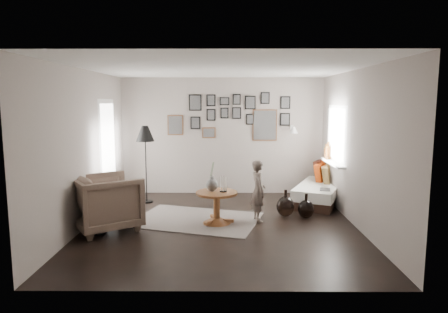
{
  "coord_description": "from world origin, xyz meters",
  "views": [
    {
      "loc": [
        0.09,
        -6.54,
        2.07
      ],
      "look_at": [
        0.05,
        0.5,
        1.1
      ],
      "focal_mm": 32.0,
      "sensor_mm": 36.0,
      "label": 1
    }
  ],
  "objects_px": {
    "daybed": "(318,189)",
    "magazine_basket": "(95,220)",
    "vase": "(212,182)",
    "child": "(258,191)",
    "pedestal_table": "(217,209)",
    "armchair": "(106,202)",
    "floor_lamp": "(145,136)",
    "demijohn_large": "(285,206)",
    "demijohn_small": "(306,209)"
  },
  "relations": [
    {
      "from": "pedestal_table",
      "to": "demijohn_large",
      "type": "xyz_separation_m",
      "value": [
        1.24,
        0.44,
        -0.07
      ]
    },
    {
      "from": "floor_lamp",
      "to": "child",
      "type": "relative_size",
      "value": 1.47
    },
    {
      "from": "pedestal_table",
      "to": "vase",
      "type": "height_order",
      "value": "vase"
    },
    {
      "from": "vase",
      "to": "demijohn_large",
      "type": "distance_m",
      "value": 1.48
    },
    {
      "from": "armchair",
      "to": "demijohn_small",
      "type": "relative_size",
      "value": 2.21
    },
    {
      "from": "armchair",
      "to": "floor_lamp",
      "type": "xyz_separation_m",
      "value": [
        0.29,
        1.78,
        0.92
      ]
    },
    {
      "from": "floor_lamp",
      "to": "demijohn_small",
      "type": "distance_m",
      "value": 3.49
    },
    {
      "from": "daybed",
      "to": "pedestal_table",
      "type": "bearing_deg",
      "value": -120.21
    },
    {
      "from": "magazine_basket",
      "to": "child",
      "type": "height_order",
      "value": "child"
    },
    {
      "from": "daybed",
      "to": "demijohn_large",
      "type": "bearing_deg",
      "value": -104.38
    },
    {
      "from": "floor_lamp",
      "to": "magazine_basket",
      "type": "distance_m",
      "value": 2.3
    },
    {
      "from": "armchair",
      "to": "demijohn_large",
      "type": "distance_m",
      "value": 3.12
    },
    {
      "from": "pedestal_table",
      "to": "demijohn_small",
      "type": "bearing_deg",
      "value": 11.49
    },
    {
      "from": "child",
      "to": "daybed",
      "type": "bearing_deg",
      "value": -57.78
    },
    {
      "from": "vase",
      "to": "armchair",
      "type": "bearing_deg",
      "value": -168.54
    },
    {
      "from": "daybed",
      "to": "floor_lamp",
      "type": "distance_m",
      "value": 3.73
    },
    {
      "from": "pedestal_table",
      "to": "floor_lamp",
      "type": "distance_m",
      "value": 2.36
    },
    {
      "from": "demijohn_large",
      "to": "demijohn_small",
      "type": "relative_size",
      "value": 1.1
    },
    {
      "from": "demijohn_large",
      "to": "child",
      "type": "height_order",
      "value": "child"
    },
    {
      "from": "floor_lamp",
      "to": "child",
      "type": "xyz_separation_m",
      "value": [
        2.2,
        -1.31,
        -0.83
      ]
    },
    {
      "from": "magazine_basket",
      "to": "pedestal_table",
      "type": "bearing_deg",
      "value": 14.1
    },
    {
      "from": "magazine_basket",
      "to": "demijohn_small",
      "type": "xyz_separation_m",
      "value": [
        3.51,
        0.81,
        -0.04
      ]
    },
    {
      "from": "demijohn_small",
      "to": "child",
      "type": "height_order",
      "value": "child"
    },
    {
      "from": "magazine_basket",
      "to": "child",
      "type": "relative_size",
      "value": 0.4
    },
    {
      "from": "armchair",
      "to": "demijohn_large",
      "type": "height_order",
      "value": "armchair"
    },
    {
      "from": "pedestal_table",
      "to": "vase",
      "type": "relative_size",
      "value": 1.4
    },
    {
      "from": "demijohn_large",
      "to": "floor_lamp",
      "type": "bearing_deg",
      "value": 159.56
    },
    {
      "from": "daybed",
      "to": "demijohn_large",
      "type": "distance_m",
      "value": 1.36
    },
    {
      "from": "pedestal_table",
      "to": "magazine_basket",
      "type": "relative_size",
      "value": 1.66
    },
    {
      "from": "daybed",
      "to": "child",
      "type": "distance_m",
      "value": 1.94
    },
    {
      "from": "vase",
      "to": "daybed",
      "type": "bearing_deg",
      "value": 34.68
    },
    {
      "from": "child",
      "to": "demijohn_large",
      "type": "bearing_deg",
      "value": -73.18
    },
    {
      "from": "armchair",
      "to": "magazine_basket",
      "type": "xyz_separation_m",
      "value": [
        -0.15,
        -0.16,
        -0.24
      ]
    },
    {
      "from": "floor_lamp",
      "to": "magazine_basket",
      "type": "height_order",
      "value": "floor_lamp"
    },
    {
      "from": "floor_lamp",
      "to": "child",
      "type": "distance_m",
      "value": 2.7
    },
    {
      "from": "magazine_basket",
      "to": "demijohn_large",
      "type": "distance_m",
      "value": 3.3
    },
    {
      "from": "daybed",
      "to": "demijohn_small",
      "type": "bearing_deg",
      "value": -88.58
    },
    {
      "from": "daybed",
      "to": "floor_lamp",
      "type": "xyz_separation_m",
      "value": [
        -3.56,
        -0.05,
        1.1
      ]
    },
    {
      "from": "daybed",
      "to": "magazine_basket",
      "type": "xyz_separation_m",
      "value": [
        -4.0,
        -1.99,
        -0.06
      ]
    },
    {
      "from": "armchair",
      "to": "demijohn_large",
      "type": "relative_size",
      "value": 2.01
    },
    {
      "from": "daybed",
      "to": "armchair",
      "type": "height_order",
      "value": "armchair"
    },
    {
      "from": "vase",
      "to": "daybed",
      "type": "relative_size",
      "value": 0.27
    },
    {
      "from": "daybed",
      "to": "magazine_basket",
      "type": "relative_size",
      "value": 4.45
    },
    {
      "from": "pedestal_table",
      "to": "child",
      "type": "relative_size",
      "value": 0.66
    },
    {
      "from": "pedestal_table",
      "to": "daybed",
      "type": "height_order",
      "value": "daybed"
    },
    {
      "from": "armchair",
      "to": "magazine_basket",
      "type": "distance_m",
      "value": 0.32
    },
    {
      "from": "vase",
      "to": "child",
      "type": "bearing_deg",
      "value": 8.93
    },
    {
      "from": "pedestal_table",
      "to": "magazine_basket",
      "type": "distance_m",
      "value": 1.99
    },
    {
      "from": "vase",
      "to": "magazine_basket",
      "type": "distance_m",
      "value": 1.98
    },
    {
      "from": "floor_lamp",
      "to": "magazine_basket",
      "type": "xyz_separation_m",
      "value": [
        -0.44,
        -1.94,
        -1.16
      ]
    }
  ]
}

